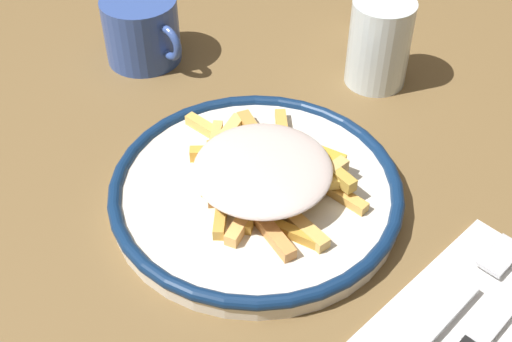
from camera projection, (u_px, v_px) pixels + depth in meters
name	position (u px, v px, depth m)	size (l,w,h in m)	color
ground_plane	(256.00, 201.00, 0.62)	(2.60, 2.60, 0.00)	brown
plate	(256.00, 191.00, 0.62)	(0.27, 0.27, 0.02)	silver
fries_heap	(263.00, 171.00, 0.60)	(0.21, 0.17, 0.04)	gold
napkin	(480.00, 337.00, 0.51)	(0.14, 0.21, 0.01)	white
fork	(459.00, 301.00, 0.53)	(0.02, 0.18, 0.01)	silver
water_glass	(379.00, 43.00, 0.73)	(0.07, 0.07, 0.10)	silver
coffee_mug	(142.00, 30.00, 0.77)	(0.11, 0.09, 0.08)	#344F9C
salt_shaker	(372.00, 4.00, 0.81)	(0.03, 0.03, 0.07)	silver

